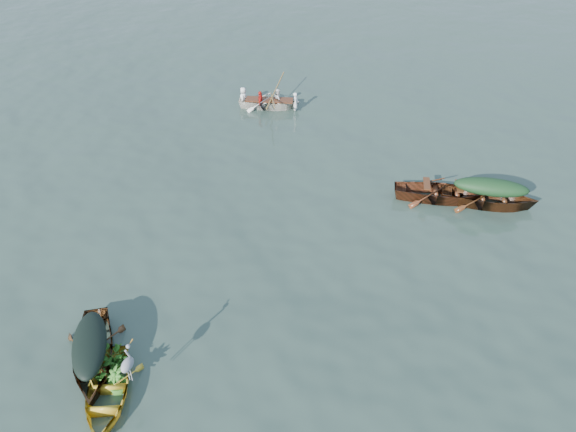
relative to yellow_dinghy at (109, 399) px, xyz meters
The scene contains 13 objects.
ground 4.93m from the yellow_dinghy, 53.94° to the left, with size 140.00×140.00×0.00m, color #31453B.
yellow_dinghy is the anchor object (origin of this frame).
dark_covered_boat 1.10m from the yellow_dinghy, 135.48° to the left, with size 1.34×3.61×0.90m, color #492811.
green_tarp_boat 12.28m from the yellow_dinghy, 50.71° to the left, with size 1.27×4.09×0.94m, color #532B13.
open_wooden_boat 11.37m from the yellow_dinghy, 56.02° to the left, with size 1.28×4.11×0.94m, color #5E2A17.
rowed_boat 14.39m from the yellow_dinghy, 93.28° to the left, with size 1.06×3.53×0.80m, color white.
dark_tarp_cover 1.28m from the yellow_dinghy, 135.48° to the left, with size 0.74×1.99×0.40m, color black.
green_tarp_cover 12.30m from the yellow_dinghy, 50.71° to the left, with size 0.70×2.25×0.52m, color #163619.
thwart_benches 11.38m from the yellow_dinghy, 56.02° to the left, with size 0.77×2.05×0.04m, color #472310, non-canonical shape.
heron 1.02m from the yellow_dinghy, 24.99° to the left, with size 0.28×0.40×0.92m, color #919499, non-canonical shape.
dinghy_weeds 0.89m from the yellow_dinghy, 107.02° to the left, with size 0.70×0.90×0.60m, color #236219.
rowers 14.41m from the yellow_dinghy, 93.28° to the left, with size 0.95×2.47×0.76m, color silver.
oars 14.39m from the yellow_dinghy, 93.28° to the left, with size 2.60×0.60×0.06m, color brown, non-canonical shape.
Camera 1 is at (2.69, -9.96, 10.15)m, focal length 35.00 mm.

